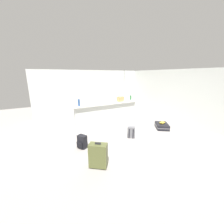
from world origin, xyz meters
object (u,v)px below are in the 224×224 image
at_px(dining_table, 123,104).
at_px(suitcase_flat_black, 162,126).
at_px(bottle_clear, 115,99).
at_px(backpack_black, 82,142).
at_px(bottle_blue, 79,103).
at_px(dining_chair_near_partition, 127,108).
at_px(book_stack, 162,123).
at_px(backpack_grey, 131,132).
at_px(bottle_white, 97,101).
at_px(pendant_lamp, 124,84).
at_px(suitcase_upright_olive, 98,155).
at_px(bottle_green, 131,98).
at_px(grocery_bag, 120,99).

distance_m(dining_table, suitcase_flat_black, 2.63).
distance_m(bottle_clear, backpack_black, 2.58).
distance_m(bottle_blue, bottle_clear, 1.68).
bearing_deg(bottle_clear, dining_chair_near_partition, 30.67).
bearing_deg(bottle_blue, book_stack, -20.01).
distance_m(bottle_blue, backpack_grey, 2.24).
height_order(bottle_white, pendant_lamp, pendant_lamp).
distance_m(bottle_white, pendant_lamp, 2.60).
bearing_deg(bottle_blue, dining_table, 25.30).
height_order(dining_chair_near_partition, suitcase_upright_olive, dining_chair_near_partition).
height_order(bottle_green, dining_chair_near_partition, bottle_green).
bearing_deg(bottle_clear, bottle_white, -174.18).
height_order(bottle_white, dining_table, bottle_white).
relative_size(bottle_green, book_stack, 0.75).
bearing_deg(grocery_bag, bottle_blue, -177.95).
height_order(backpack_black, suitcase_upright_olive, suitcase_upright_olive).
bearing_deg(dining_chair_near_partition, suitcase_flat_black, -78.03).
distance_m(dining_table, book_stack, 2.59).
relative_size(bottle_clear, book_stack, 0.84).
height_order(bottle_green, suitcase_upright_olive, bottle_green).
xyz_separation_m(bottle_white, backpack_grey, (0.73, -1.37, -1.02)).
distance_m(bottle_green, dining_table, 1.35).
bearing_deg(bottle_green, dining_chair_near_partition, 67.58).
bearing_deg(dining_chair_near_partition, bottle_blue, -163.31).
relative_size(grocery_bag, book_stack, 0.91).
bearing_deg(backpack_black, suitcase_flat_black, -0.36).
relative_size(bottle_blue, pendant_lamp, 0.32).
height_order(pendant_lamp, suitcase_flat_black, pendant_lamp).
bearing_deg(backpack_black, bottle_green, 25.65).
relative_size(dining_chair_near_partition, book_stack, 3.25).
xyz_separation_m(bottle_green, backpack_grey, (-1.00, -1.47, -0.99)).
height_order(grocery_bag, dining_chair_near_partition, grocery_bag).
relative_size(bottle_white, dining_table, 0.25).
bearing_deg(bottle_green, bottle_clear, -179.63).
xyz_separation_m(bottle_white, dining_table, (2.09, 1.28, -0.58)).
bearing_deg(dining_table, grocery_bag, -127.51).
xyz_separation_m(bottle_green, grocery_bag, (-0.63, -0.11, 0.00)).
relative_size(bottle_green, grocery_bag, 0.82).
xyz_separation_m(suitcase_flat_black, book_stack, (0.01, 0.02, 0.14)).
bearing_deg(bottle_white, book_stack, -27.28).
bearing_deg(backpack_grey, pendant_lamp, 62.21).
distance_m(bottle_blue, pendant_lamp, 3.32).
relative_size(pendant_lamp, backpack_grey, 2.02).
xyz_separation_m(dining_table, dining_chair_near_partition, (-0.09, -0.52, -0.13)).
xyz_separation_m(bottle_white, book_stack, (2.44, -1.26, -0.97)).
height_order(backpack_grey, book_stack, backpack_grey).
height_order(grocery_bag, dining_table, grocery_bag).
relative_size(bottle_blue, suitcase_flat_black, 0.31).
relative_size(suitcase_flat_black, backpack_grey, 2.08).
relative_size(grocery_bag, backpack_black, 0.62).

